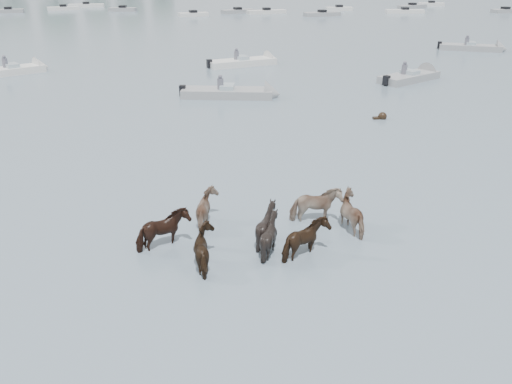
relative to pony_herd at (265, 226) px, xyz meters
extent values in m
plane|color=#4B5F6C|center=(1.91, -2.21, -0.45)|extent=(400.00, 400.00, 0.00)
imported|color=black|center=(-2.86, 0.17, 0.01)|extent=(1.67, 1.31, 1.29)
imported|color=#88705C|center=(-1.44, 1.35, -0.03)|extent=(1.27, 1.40, 1.21)
imported|color=black|center=(0.03, -0.06, 0.01)|extent=(1.43, 1.34, 1.28)
imported|color=#8C705F|center=(1.77, 0.88, 0.03)|extent=(1.56, 0.71, 1.31)
imported|color=black|center=(-1.73, -1.02, -0.02)|extent=(1.45, 1.53, 1.22)
imported|color=black|center=(0.00, -0.64, 0.00)|extent=(1.43, 1.36, 1.25)
imported|color=black|center=(0.88, -1.07, -0.01)|extent=(1.59, 1.35, 1.24)
imported|color=#9C856A|center=(2.83, 0.20, 0.01)|extent=(1.61, 1.66, 1.28)
sphere|color=black|center=(8.46, 11.14, -0.33)|extent=(0.44, 0.44, 0.44)
cube|color=black|center=(8.21, 11.14, -0.43)|extent=(0.50, 0.22, 0.18)
cube|color=silver|center=(-12.45, 26.75, -0.25)|extent=(4.42, 3.41, 0.55)
cone|color=silver|center=(-10.63, 27.76, -0.25)|extent=(1.56, 1.84, 1.60)
cube|color=#99ADB7|center=(-12.45, 26.75, 0.10)|extent=(1.24, 1.37, 0.35)
cylinder|color=#595966|center=(-12.85, 26.75, 0.30)|extent=(0.36, 0.36, 0.70)
sphere|color=#595966|center=(-12.85, 26.75, 0.75)|extent=(0.24, 0.24, 0.24)
cube|color=gray|center=(1.41, 17.19, -0.25)|extent=(5.51, 2.86, 0.55)
cone|color=gray|center=(3.97, 16.54, -0.25)|extent=(1.27, 1.77, 1.60)
cube|color=#99ADB7|center=(1.41, 17.19, 0.10)|extent=(1.05, 1.28, 0.35)
cube|color=black|center=(-1.15, 17.85, -0.10)|extent=(0.43, 0.43, 0.60)
cylinder|color=#595966|center=(1.01, 17.19, 0.30)|extent=(0.36, 0.36, 0.70)
sphere|color=#595966|center=(1.01, 17.19, 0.75)|extent=(0.24, 0.24, 0.24)
cube|color=silver|center=(3.90, 26.76, -0.25)|extent=(5.45, 2.81, 0.55)
cone|color=silver|center=(6.43, 27.38, -0.25)|extent=(1.26, 1.77, 1.60)
cube|color=#99ADB7|center=(3.90, 26.76, 0.10)|extent=(1.05, 1.28, 0.35)
cube|color=black|center=(1.36, 26.13, -0.10)|extent=(0.42, 0.42, 0.60)
cylinder|color=#595966|center=(3.50, 26.76, 0.30)|extent=(0.36, 0.36, 0.70)
sphere|color=#595966|center=(3.50, 26.76, 0.75)|extent=(0.24, 0.24, 0.24)
cube|color=gray|center=(13.85, 19.22, -0.25)|extent=(4.90, 3.55, 0.55)
cone|color=gray|center=(15.93, 20.29, -0.25)|extent=(1.53, 1.83, 1.60)
cube|color=#99ADB7|center=(13.85, 19.22, 0.10)|extent=(1.22, 1.36, 0.35)
cube|color=black|center=(11.76, 18.16, -0.10)|extent=(0.47, 0.47, 0.60)
cylinder|color=#595966|center=(13.45, 19.22, 0.30)|extent=(0.36, 0.36, 0.70)
sphere|color=#595966|center=(13.45, 19.22, 0.75)|extent=(0.24, 0.24, 0.24)
cube|color=gray|center=(24.99, 30.12, -0.25)|extent=(5.35, 3.80, 0.55)
cone|color=gray|center=(27.30, 28.93, -0.25)|extent=(1.53, 1.83, 1.60)
cube|color=#99ADB7|center=(24.99, 30.12, 0.10)|extent=(1.22, 1.36, 0.35)
cube|color=black|center=(22.69, 31.31, -0.10)|extent=(0.47, 0.47, 0.60)
cylinder|color=#595966|center=(24.59, 30.12, 0.30)|extent=(0.36, 0.36, 0.70)
sphere|color=#595966|center=(24.59, 30.12, 0.75)|extent=(0.24, 0.24, 0.24)
cube|color=gray|center=(-23.31, 75.50, -0.23)|extent=(4.34, 1.84, 0.60)
cube|color=black|center=(-23.31, 75.50, 0.15)|extent=(1.08, 1.08, 0.50)
cube|color=silver|center=(-15.87, 78.66, -0.23)|extent=(4.95, 2.54, 0.60)
cube|color=black|center=(-15.87, 78.66, 0.15)|extent=(1.20, 1.20, 0.50)
cube|color=silver|center=(-12.82, 83.59, -0.23)|extent=(5.77, 1.62, 0.60)
cube|color=black|center=(-12.82, 83.59, 0.15)|extent=(1.02, 1.02, 0.50)
cube|color=gray|center=(-6.56, 74.96, -0.23)|extent=(4.40, 2.58, 0.60)
cube|color=black|center=(-6.56, 74.96, 0.15)|extent=(1.24, 1.24, 0.50)
cube|color=silver|center=(3.42, 64.59, -0.23)|extent=(4.31, 2.21, 0.60)
cube|color=black|center=(3.42, 64.59, 0.15)|extent=(1.16, 1.16, 0.50)
cube|color=gray|center=(10.35, 68.27, -0.23)|extent=(5.15, 3.01, 0.60)
cube|color=black|center=(10.35, 68.27, 0.15)|extent=(1.27, 1.27, 0.50)
cube|color=silver|center=(14.38, 66.60, -0.23)|extent=(5.96, 2.24, 0.60)
cube|color=black|center=(14.38, 66.60, 0.15)|extent=(1.12, 1.12, 0.50)
cube|color=gray|center=(21.36, 61.68, -0.23)|extent=(5.35, 2.24, 0.60)
cube|color=black|center=(21.36, 61.68, 0.15)|extent=(1.13, 1.13, 0.50)
cube|color=silver|center=(26.62, 69.48, -0.23)|extent=(4.23, 1.89, 0.60)
cube|color=black|center=(26.62, 69.48, 0.15)|extent=(1.09, 1.09, 0.50)
cube|color=silver|center=(34.76, 63.43, -0.23)|extent=(5.77, 2.47, 0.60)
cube|color=black|center=(34.76, 63.43, 0.15)|extent=(1.16, 1.16, 0.50)
cube|color=gray|center=(39.82, 71.22, -0.23)|extent=(5.90, 3.77, 0.60)
cube|color=black|center=(39.82, 71.22, 0.15)|extent=(1.32, 1.32, 0.50)
cube|color=silver|center=(45.11, 74.79, -0.23)|extent=(4.48, 2.69, 0.60)
cube|color=black|center=(45.11, 74.79, 0.15)|extent=(1.25, 1.25, 0.50)
cube|color=gray|center=(49.98, 61.33, -0.23)|extent=(4.60, 2.33, 0.60)
cube|color=black|center=(49.98, 61.33, 0.15)|extent=(1.18, 1.18, 0.50)
camera|label=1|loc=(-2.79, -12.92, 6.97)|focal=36.78mm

